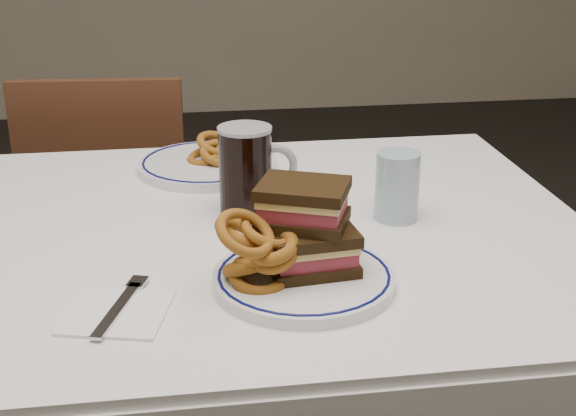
{
  "coord_description": "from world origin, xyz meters",
  "views": [
    {
      "loc": [
        -0.01,
        -1.14,
        1.24
      ],
      "look_at": [
        0.14,
        -0.16,
        0.84
      ],
      "focal_mm": 50.0,
      "sensor_mm": 36.0,
      "label": 1
    }
  ],
  "objects": [
    {
      "name": "beer_mug",
      "position": [
        0.1,
        0.06,
        0.82
      ],
      "size": [
        0.13,
        0.09,
        0.14
      ],
      "color": "black",
      "rests_on": "dining_table"
    },
    {
      "name": "onion_rings_far",
      "position": [
        0.07,
        0.29,
        0.78
      ],
      "size": [
        0.11,
        0.11,
        0.07
      ],
      "color": "brown",
      "rests_on": "far_plate"
    },
    {
      "name": "far_plate",
      "position": [
        0.05,
        0.28,
        0.76
      ],
      "size": [
        0.26,
        0.26,
        0.02
      ],
      "color": "white",
      "rests_on": "dining_table"
    },
    {
      "name": "main_plate",
      "position": [
        0.15,
        -0.2,
        0.76
      ],
      "size": [
        0.24,
        0.24,
        0.02
      ],
      "color": "white",
      "rests_on": "dining_table"
    },
    {
      "name": "napkin_fork",
      "position": [
        -0.09,
        -0.25,
        0.75
      ],
      "size": [
        0.15,
        0.16,
        0.01
      ],
      "color": "white",
      "rests_on": "dining_table"
    },
    {
      "name": "water_glass",
      "position": [
        0.33,
        0.0,
        0.8
      ],
      "size": [
        0.07,
        0.07,
        0.11
      ],
      "primitive_type": "cylinder",
      "color": "#9BB4C8",
      "rests_on": "dining_table"
    },
    {
      "name": "chair_far",
      "position": [
        -0.17,
        0.77,
        0.46
      ],
      "size": [
        0.42,
        0.42,
        0.84
      ],
      "color": "#422515",
      "rests_on": "floor"
    },
    {
      "name": "reuben_sandwich",
      "position": [
        0.16,
        -0.19,
        0.83
      ],
      "size": [
        0.14,
        0.13,
        0.12
      ],
      "color": "black",
      "rests_on": "main_plate"
    },
    {
      "name": "dining_table",
      "position": [
        0.0,
        0.0,
        0.64
      ],
      "size": [
        1.27,
        0.87,
        0.75
      ],
      "color": "white",
      "rests_on": "floor"
    },
    {
      "name": "ketchup_ramekin",
      "position": [
        0.11,
        -0.1,
        0.79
      ],
      "size": [
        0.06,
        0.06,
        0.03
      ],
      "color": "silver",
      "rests_on": "main_plate"
    },
    {
      "name": "onion_rings_main",
      "position": [
        0.09,
        -0.21,
        0.81
      ],
      "size": [
        0.12,
        0.11,
        0.12
      ],
      "color": "brown",
      "rests_on": "main_plate"
    }
  ]
}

